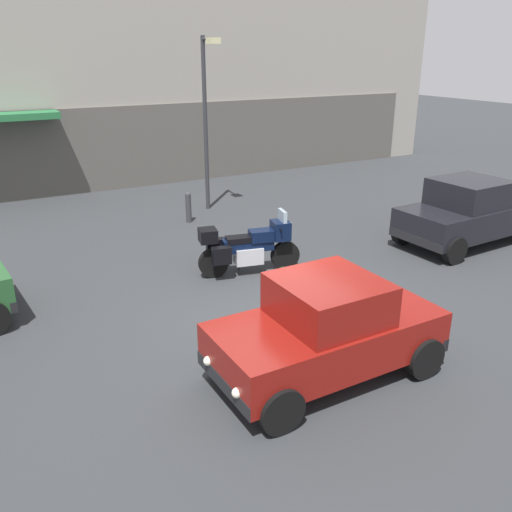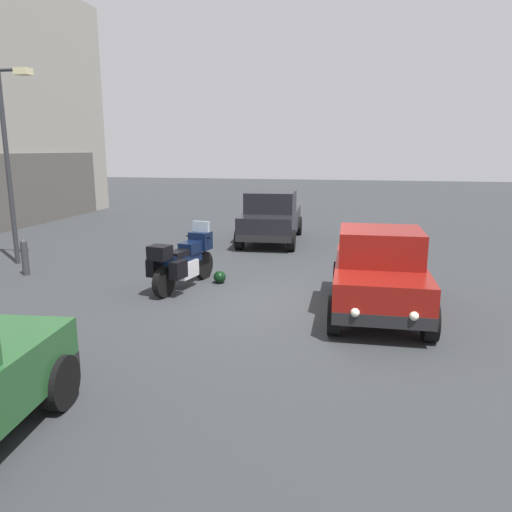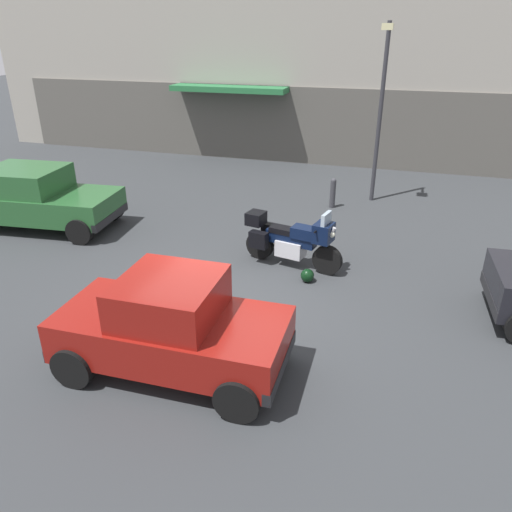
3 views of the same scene
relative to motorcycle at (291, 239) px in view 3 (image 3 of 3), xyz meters
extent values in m
plane|color=#2D3033|center=(-0.74, -2.20, -0.62)|extent=(80.00, 80.00, 0.00)
cube|color=gray|center=(-0.74, 10.13, 4.13)|extent=(28.31, 2.40, 9.50)
cube|color=#514E48|center=(-0.74, 8.91, 0.78)|extent=(25.48, 0.12, 2.80)
cube|color=#236638|center=(-4.41, 8.48, 2.08)|extent=(4.40, 1.10, 0.20)
cylinder|color=black|center=(0.84, -0.18, -0.30)|extent=(0.66, 0.27, 0.64)
cylinder|color=black|center=(-0.75, 0.16, -0.30)|extent=(0.66, 0.27, 0.64)
cylinder|color=#B7B7BC|center=(0.82, -0.18, 0.13)|extent=(0.33, 0.14, 0.68)
cube|color=#B7B7BC|center=(0.00, 0.00, -0.20)|extent=(0.67, 0.52, 0.36)
cube|color=black|center=(0.00, 0.00, 0.04)|extent=(1.13, 0.50, 0.28)
cube|color=black|center=(0.30, -0.07, 0.22)|extent=(0.58, 0.44, 0.24)
cube|color=black|center=(-0.19, 0.04, 0.18)|extent=(0.61, 0.41, 0.12)
cube|color=black|center=(0.72, -0.16, 0.30)|extent=(0.44, 0.51, 0.40)
cube|color=#8C9EAD|center=(0.76, -0.16, 0.60)|extent=(0.16, 0.41, 0.28)
sphere|color=#EAEACC|center=(0.89, -0.19, 0.30)|extent=(0.14, 0.14, 0.14)
cylinder|color=black|center=(0.64, -0.14, 0.40)|extent=(0.17, 0.61, 0.04)
cylinder|color=#B7B7BC|center=(-0.54, 0.32, -0.32)|extent=(0.56, 0.20, 0.09)
cube|color=black|center=(-0.57, 0.41, -0.04)|extent=(0.43, 0.28, 0.36)
cube|color=black|center=(-0.69, -0.14, -0.04)|extent=(0.43, 0.28, 0.36)
cube|color=black|center=(-0.85, 0.18, 0.33)|extent=(0.44, 0.47, 0.28)
cylinder|color=black|center=(-0.10, 0.20, -0.47)|extent=(0.05, 0.13, 0.29)
sphere|color=black|center=(0.52, -0.66, -0.48)|extent=(0.28, 0.28, 0.28)
cube|color=black|center=(3.93, -1.00, -0.20)|extent=(0.20, 1.64, 0.20)
cylinder|color=black|center=(4.29, -0.20, -0.30)|extent=(0.65, 0.25, 0.64)
cube|color=#235128|center=(-7.00, 0.33, 0.02)|extent=(4.65, 2.19, 0.64)
cube|color=#235128|center=(-7.05, 0.32, 0.64)|extent=(2.05, 1.80, 0.60)
cube|color=#8C9EAD|center=(-6.15, 0.41, 0.64)|extent=(0.21, 1.49, 0.48)
cube|color=black|center=(-4.81, 0.54, -0.20)|extent=(0.29, 1.76, 0.20)
cylinder|color=black|center=(-5.13, -0.33, -0.30)|extent=(0.66, 0.28, 0.64)
cylinder|color=black|center=(-5.29, 1.34, -0.30)|extent=(0.66, 0.28, 0.64)
cube|color=maroon|center=(-0.85, -4.06, 0.02)|extent=(3.42, 1.61, 0.64)
cube|color=maroon|center=(-0.85, -4.06, 0.64)|extent=(1.42, 1.46, 0.60)
cube|color=#8C9EAD|center=(-1.50, -4.07, 0.64)|extent=(0.08, 1.33, 0.51)
cube|color=#8C9EAD|center=(-0.20, -4.05, 0.64)|extent=(0.08, 1.33, 0.48)
cube|color=black|center=(-2.50, -4.09, -0.20)|extent=(0.14, 1.56, 0.20)
cube|color=black|center=(0.80, -4.03, -0.20)|extent=(0.14, 1.56, 0.20)
cylinder|color=black|center=(-2.09, -4.82, -0.30)|extent=(0.64, 0.23, 0.64)
cylinder|color=black|center=(-2.11, -3.34, -0.30)|extent=(0.64, 0.23, 0.64)
cylinder|color=black|center=(0.41, -4.78, -0.30)|extent=(0.64, 0.23, 0.64)
cylinder|color=black|center=(0.39, -3.30, -0.30)|extent=(0.64, 0.23, 0.64)
sphere|color=silver|center=(-2.54, -4.52, -0.08)|extent=(0.14, 0.14, 0.14)
sphere|color=silver|center=(-2.56, -3.66, -0.08)|extent=(0.14, 0.14, 0.14)
cylinder|color=#2D2D33|center=(1.32, 5.12, 1.85)|extent=(0.12, 0.12, 4.94)
cylinder|color=#2D2D33|center=(1.32, 4.77, 4.22)|extent=(0.08, 0.70, 0.08)
cube|color=beige|center=(1.32, 4.42, 4.17)|extent=(0.28, 0.36, 0.16)
cylinder|color=#333338|center=(0.28, 4.09, -0.22)|extent=(0.16, 0.16, 0.79)
sphere|color=#333338|center=(0.28, 4.09, 0.17)|extent=(0.16, 0.16, 0.16)
camera|label=1|loc=(-5.08, -9.64, 3.96)|focal=37.89mm
camera|label=2|loc=(-9.78, -3.62, 2.34)|focal=34.45mm
camera|label=3|loc=(2.12, -9.55, 4.16)|focal=34.45mm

